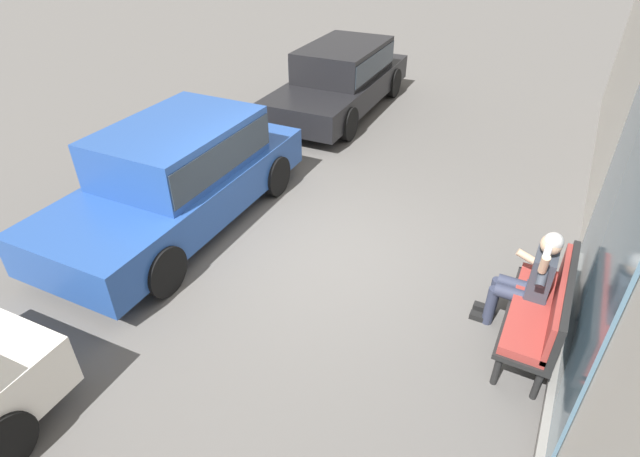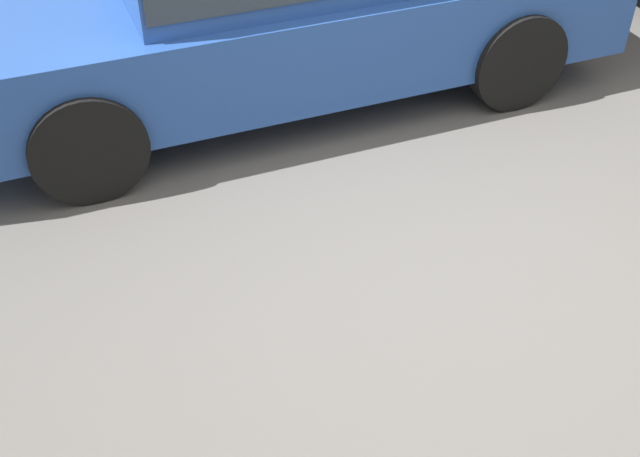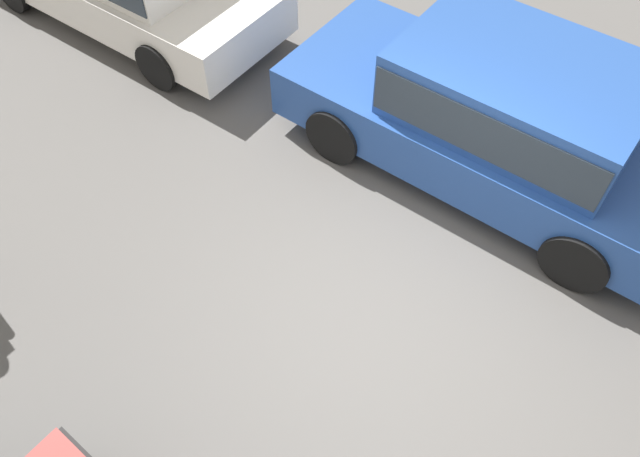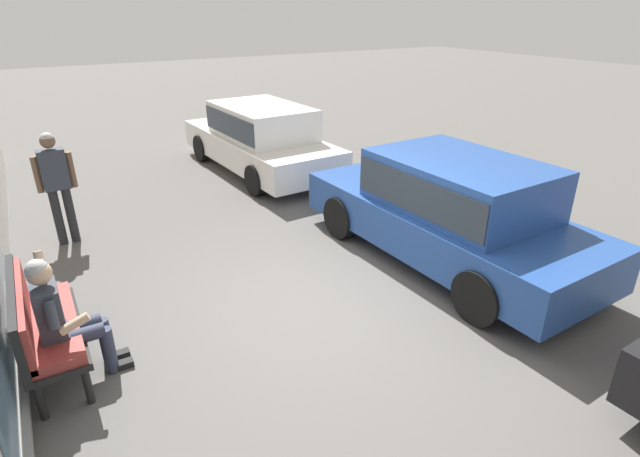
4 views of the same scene
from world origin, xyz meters
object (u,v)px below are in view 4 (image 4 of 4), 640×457
object	(u,v)px
parked_car_mid	(451,206)
parked_car_far	(260,136)
pedestrian_standing	(56,180)
bench	(38,322)
person_on_phone	(63,317)

from	to	relation	value
parked_car_mid	parked_car_far	world-z (taller)	parked_car_mid
parked_car_mid	pedestrian_standing	world-z (taller)	pedestrian_standing
parked_car_far	pedestrian_standing	bearing A→B (deg)	113.53
bench	pedestrian_standing	xyz separation A→B (m)	(3.17, -0.52, 0.44)
person_on_phone	parked_car_far	size ratio (longest dim) A/B	0.29
bench	person_on_phone	size ratio (longest dim) A/B	1.16
person_on_phone	parked_car_far	distance (m)	6.82
bench	parked_car_mid	distance (m)	5.16
bench	person_on_phone	distance (m)	0.36
bench	parked_car_far	xyz separation A→B (m)	(4.96, -4.63, 0.21)
person_on_phone	pedestrian_standing	bearing A→B (deg)	-4.92
parked_car_far	person_on_phone	bearing A→B (deg)	139.78
person_on_phone	parked_car_far	bearing A→B (deg)	-40.22
person_on_phone	pedestrian_standing	distance (m)	3.45
pedestrian_standing	person_on_phone	bearing A→B (deg)	175.08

